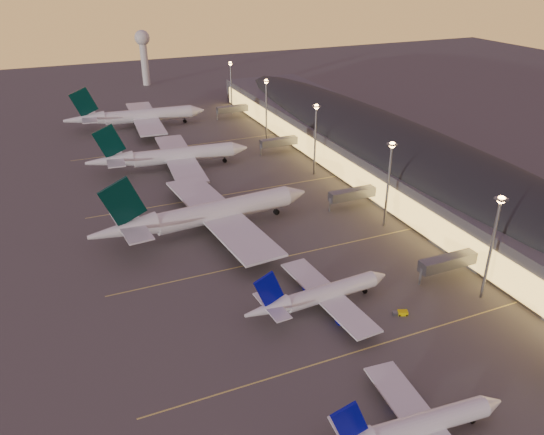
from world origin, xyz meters
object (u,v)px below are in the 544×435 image
(airliner_wide_far, at_px, (137,116))
(baggage_tug_c, at_px, (401,313))
(radar_tower, at_px, (143,48))
(airliner_wide_near, at_px, (207,214))
(airliner_wide_mid, at_px, (170,156))
(airliner_narrow_north, at_px, (320,295))
(airliner_narrow_south, at_px, (414,427))

(airliner_wide_far, distance_m, baggage_tug_c, 170.50)
(airliner_wide_far, distance_m, radar_tower, 94.13)
(airliner_wide_near, height_order, airliner_wide_mid, airliner_wide_near)
(airliner_narrow_north, xyz_separation_m, radar_tower, (10.92, 248.73, 18.48))
(airliner_wide_far, relative_size, radar_tower, 1.96)
(airliner_wide_mid, relative_size, radar_tower, 1.85)
(airliner_narrow_south, xyz_separation_m, airliner_wide_far, (-8.04, 197.50, 2.09))
(airliner_wide_mid, bearing_deg, airliner_narrow_south, -83.01)
(airliner_narrow_south, height_order, airliner_wide_mid, airliner_wide_mid)
(airliner_wide_mid, bearing_deg, airliner_wide_far, 95.60)
(radar_tower, relative_size, baggage_tug_c, 9.30)
(airliner_narrow_north, height_order, radar_tower, radar_tower)
(airliner_wide_mid, relative_size, baggage_tug_c, 17.19)
(baggage_tug_c, bearing_deg, radar_tower, 113.44)
(airliner_narrow_south, bearing_deg, airliner_narrow_north, 89.90)
(airliner_narrow_north, height_order, airliner_wide_mid, airliner_wide_mid)
(radar_tower, bearing_deg, airliner_wide_near, -96.50)
(airliner_narrow_south, relative_size, baggage_tug_c, 9.83)
(airliner_narrow_north, xyz_separation_m, airliner_wide_far, (-11.29, 158.77, 1.87))
(airliner_wide_near, relative_size, baggage_tug_c, 18.93)
(airliner_wide_mid, bearing_deg, radar_tower, 86.29)
(airliner_wide_far, xyz_separation_m, radar_tower, (22.20, 89.95, 16.61))
(airliner_narrow_north, relative_size, baggage_tug_c, 10.52)
(radar_tower, bearing_deg, airliner_wide_mid, -97.95)
(airliner_wide_near, xyz_separation_m, radar_tower, (23.08, 202.67, 16.42))
(airliner_narrow_north, relative_size, radar_tower, 1.13)
(airliner_wide_far, bearing_deg, baggage_tug_c, -77.44)
(airliner_wide_near, xyz_separation_m, baggage_tug_c, (27.67, -55.59, -5.00))
(airliner_wide_near, height_order, airliner_wide_far, airliner_wide_near)
(baggage_tug_c, bearing_deg, airliner_wide_mid, 125.49)
(airliner_narrow_north, bearing_deg, airliner_wide_mid, 91.89)
(airliner_wide_near, xyz_separation_m, airliner_wide_mid, (2.27, 53.78, -0.50))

